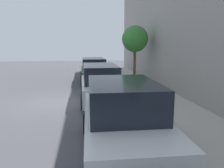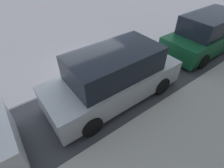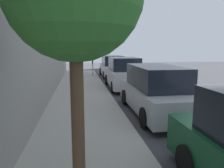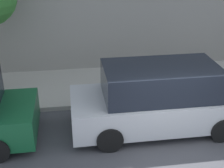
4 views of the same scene
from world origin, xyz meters
name	(u,v)px [view 2 (image 2 of 4)]	position (x,y,z in m)	size (l,w,h in m)	color
ground_plane	(85,69)	(0.00, 0.00, 0.00)	(60.00, 60.00, 0.00)	#424247
sidewalk	(177,151)	(5.02, 0.00, 0.07)	(3.03, 32.00, 0.15)	#B2ADA3
parked_minivan_third	(114,77)	(2.17, -0.01, 0.92)	(2.02, 4.91, 1.90)	#B7BABF
parked_minivan_fourth	(207,34)	(2.14, 5.81, 0.92)	(2.02, 4.91, 1.90)	#14512D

